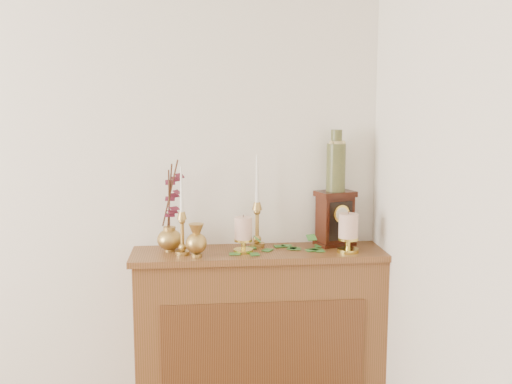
{
  "coord_description": "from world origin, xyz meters",
  "views": [
    {
      "loc": [
        1.11,
        -0.71,
        1.64
      ],
      "look_at": [
        1.37,
        2.05,
        1.22
      ],
      "focal_mm": 42.0,
      "sensor_mm": 36.0,
      "label": 1
    }
  ],
  "objects": [
    {
      "name": "ivy_garland",
      "position": [
        1.48,
        2.07,
        0.94
      ],
      "size": [
        0.41,
        0.22,
        0.08
      ],
      "rotation": [
        0.0,
        0.0,
        -0.37
      ],
      "color": "#35712B",
      "rests_on": "console_shelf"
    },
    {
      "name": "pillar_candle_right",
      "position": [
        1.81,
        2.02,
        1.03
      ],
      "size": [
        0.1,
        0.1,
        0.2
      ],
      "rotation": [
        0.0,
        0.0,
        0.17
      ],
      "color": "#D7C14B",
      "rests_on": "console_shelf"
    },
    {
      "name": "ceramic_vase",
      "position": [
        1.79,
        2.18,
        1.34
      ],
      "size": [
        0.09,
        0.09,
        0.3
      ],
      "rotation": [
        0.0,
        0.0,
        0.32
      ],
      "color": "#183021",
      "rests_on": "mantel_clock"
    },
    {
      "name": "ginger_jar",
      "position": [
        0.98,
        2.16,
        1.13
      ],
      "size": [
        0.19,
        0.19,
        0.45
      ],
      "rotation": [
        0.0,
        0.0,
        0.43
      ],
      "color": "#B38C47",
      "rests_on": "console_shelf"
    },
    {
      "name": "pillar_candle_left",
      "position": [
        1.32,
        2.07,
        1.03
      ],
      "size": [
        0.09,
        0.09,
        0.18
      ],
      "rotation": [
        0.0,
        0.0,
        -0.08
      ],
      "color": "#D7C14B",
      "rests_on": "console_shelf"
    },
    {
      "name": "console_shelf",
      "position": [
        1.4,
        2.1,
        0.44
      ],
      "size": [
        1.24,
        0.34,
        0.93
      ],
      "color": "brown",
      "rests_on": "ground"
    },
    {
      "name": "bud_vase",
      "position": [
        1.09,
        2.0,
        1.01
      ],
      "size": [
        0.1,
        0.1,
        0.16
      ],
      "rotation": [
        0.0,
        0.0,
        -0.39
      ],
      "color": "#B38C47",
      "rests_on": "console_shelf"
    },
    {
      "name": "candlestick_left",
      "position": [
        1.03,
        2.06,
        1.07
      ],
      "size": [
        0.07,
        0.07,
        0.42
      ],
      "rotation": [
        0.0,
        0.0,
        0.2
      ],
      "color": "#B38C47",
      "rests_on": "console_shelf"
    },
    {
      "name": "mantel_clock",
      "position": [
        1.79,
        2.18,
        1.06
      ],
      "size": [
        0.21,
        0.18,
        0.27
      ],
      "rotation": [
        0.0,
        0.0,
        0.32
      ],
      "color": "#38150B",
      "rests_on": "console_shelf"
    },
    {
      "name": "candlestick_center",
      "position": [
        1.39,
        2.18,
        1.08
      ],
      "size": [
        0.08,
        0.08,
        0.46
      ],
      "rotation": [
        0.0,
        0.0,
        0.16
      ],
      "color": "#B38C47",
      "rests_on": "console_shelf"
    }
  ]
}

